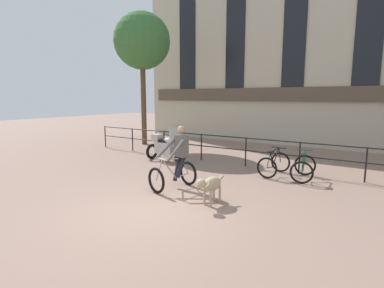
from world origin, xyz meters
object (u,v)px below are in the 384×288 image
parked_bicycle_near_lamp (274,164)px  parked_motorcycle (165,147)px  parked_bicycle_mid_left (303,168)px  dog (210,185)px  cyclist_with_bike (177,161)px

parked_bicycle_near_lamp → parked_motorcycle: bearing=9.1°
parked_bicycle_mid_left → dog: bearing=61.6°
parked_motorcycle → cyclist_with_bike: bearing=-132.4°
dog → parked_motorcycle: bearing=149.9°
parked_motorcycle → parked_bicycle_near_lamp: size_ratio=1.41×
cyclist_with_bike → parked_motorcycle: bearing=147.9°
parked_bicycle_mid_left → cyclist_with_bike: bearing=38.4°
dog → parked_bicycle_mid_left: parked_bicycle_mid_left is taller
dog → parked_motorcycle: parked_motorcycle is taller
parked_motorcycle → dog: bearing=-125.4°
dog → parked_motorcycle: 4.93m
dog → parked_bicycle_mid_left: (1.26, 3.41, -0.11)m
cyclist_with_bike → dog: cyclist_with_bike is taller
cyclist_with_bike → parked_bicycle_mid_left: size_ratio=1.43×
dog → parked_motorcycle: size_ratio=0.60×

